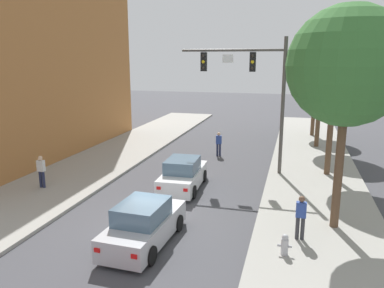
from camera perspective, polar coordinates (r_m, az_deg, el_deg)
ground_plane at (r=15.55m, az=-6.25°, el=-12.21°), size 120.00×120.00×0.00m
sidewalk_left at (r=18.76m, az=-25.31°, el=-8.71°), size 5.00×60.00×0.15m
sidewalk_right at (r=14.65m, az=18.98°, el=-14.19°), size 5.00×60.00×0.15m
traffic_signal_mast at (r=21.54m, az=9.24°, el=9.28°), size 5.81×0.38×7.50m
car_lead_white at (r=19.49m, az=-1.34°, el=-4.64°), size 1.97×4.30×1.60m
car_following_silver at (r=14.04m, az=-7.18°, el=-11.85°), size 1.99×4.31×1.60m
pedestrian_sidewalk_left_walker at (r=20.58m, az=-21.57°, el=-3.62°), size 0.36×0.22×1.64m
pedestrian_crossing_road at (r=25.93m, az=4.01°, el=0.16°), size 0.36×0.22×1.64m
pedestrian_sidewalk_right_walker at (r=14.35m, az=15.92°, el=-10.21°), size 0.36×0.22×1.64m
fire_hydrant at (r=13.42m, az=13.67°, el=-14.35°), size 0.48×0.24×0.72m
street_tree_nearest at (r=14.83m, az=22.22°, el=10.65°), size 4.32×4.32×8.27m
street_tree_second at (r=21.99m, az=20.72°, el=12.25°), size 4.25×4.25×8.66m
street_tree_third at (r=29.02m, az=18.85°, el=11.33°), size 4.11×4.11×8.10m
street_tree_farthest at (r=33.35m, az=18.02°, el=9.67°), size 3.43×3.43×6.71m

